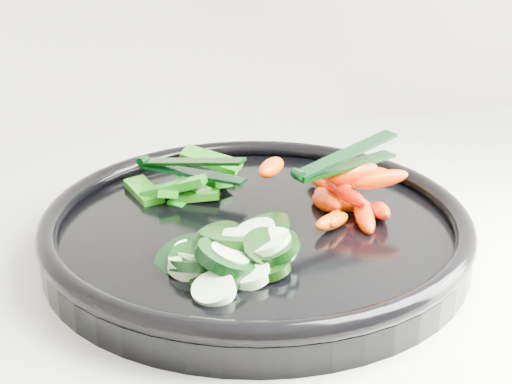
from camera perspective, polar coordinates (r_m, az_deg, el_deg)
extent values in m
cylinder|color=black|center=(0.63, 0.00, -3.55)|extent=(0.38, 0.38, 0.02)
torus|color=black|center=(0.62, 0.00, -2.03)|extent=(0.39, 0.39, 0.02)
cylinder|color=black|center=(0.53, -3.12, -6.89)|extent=(0.06, 0.06, 0.03)
cylinder|color=beige|center=(0.52, -3.39, -7.84)|extent=(0.04, 0.04, 0.02)
cylinder|color=black|center=(0.55, -4.91, -5.86)|extent=(0.04, 0.04, 0.03)
cylinder|color=beige|center=(0.56, -5.00, -5.34)|extent=(0.04, 0.04, 0.02)
cylinder|color=black|center=(0.56, -4.90, -5.66)|extent=(0.05, 0.05, 0.03)
cylinder|color=#D4F1C1|center=(0.56, -5.13, -5.13)|extent=(0.04, 0.04, 0.02)
cylinder|color=black|center=(0.55, 0.83, -6.10)|extent=(0.05, 0.05, 0.02)
cylinder|color=beige|center=(0.54, -0.58, -6.62)|extent=(0.05, 0.05, 0.02)
cylinder|color=black|center=(0.59, -3.08, -3.65)|extent=(0.06, 0.06, 0.02)
cylinder|color=beige|center=(0.58, -2.93, -4.21)|extent=(0.04, 0.04, 0.02)
cylinder|color=black|center=(0.56, -3.70, -5.43)|extent=(0.07, 0.07, 0.02)
cylinder|color=beige|center=(0.55, -5.22, -5.85)|extent=(0.05, 0.05, 0.02)
cylinder|color=black|center=(0.56, -5.84, -5.22)|extent=(0.05, 0.05, 0.03)
cylinder|color=#D4F1C0|center=(0.57, -4.45, -4.78)|extent=(0.05, 0.05, 0.02)
cylinder|color=black|center=(0.55, 1.50, -4.54)|extent=(0.05, 0.05, 0.03)
cylinder|color=#E4F7C6|center=(0.56, 1.16, -4.37)|extent=(0.05, 0.05, 0.03)
cylinder|color=black|center=(0.57, -2.21, -3.79)|extent=(0.07, 0.07, 0.02)
cylinder|color=beige|center=(0.57, -1.62, -3.55)|extent=(0.03, 0.03, 0.02)
cylinder|color=black|center=(0.54, -2.47, -5.32)|extent=(0.06, 0.06, 0.03)
cylinder|color=beige|center=(0.54, -2.19, -5.18)|extent=(0.04, 0.04, 0.02)
cylinder|color=black|center=(0.55, 0.97, -4.59)|extent=(0.06, 0.06, 0.03)
cylinder|color=beige|center=(0.56, 1.62, -4.37)|extent=(0.04, 0.04, 0.03)
cylinder|color=black|center=(0.59, 0.72, -2.83)|extent=(0.05, 0.05, 0.02)
cylinder|color=#E1F7C5|center=(0.58, -0.07, -3.32)|extent=(0.04, 0.04, 0.02)
ellipsoid|color=#EF3600|center=(0.63, 8.67, -1.91)|extent=(0.03, 0.05, 0.03)
ellipsoid|color=#E13D00|center=(0.61, 6.10, -2.34)|extent=(0.04, 0.04, 0.02)
ellipsoid|color=#FB4300|center=(0.65, 5.66, -0.81)|extent=(0.03, 0.05, 0.03)
ellipsoid|color=red|center=(0.64, 9.89, -1.46)|extent=(0.02, 0.05, 0.03)
ellipsoid|color=#FF2700|center=(0.66, 5.59, -0.36)|extent=(0.02, 0.04, 0.02)
ellipsoid|color=red|center=(0.62, 6.32, -2.16)|extent=(0.03, 0.04, 0.02)
ellipsoid|color=#DA3D00|center=(0.65, 7.13, -0.89)|extent=(0.05, 0.02, 0.03)
ellipsoid|color=#E04A00|center=(0.71, 7.31, 1.26)|extent=(0.02, 0.05, 0.02)
ellipsoid|color=#DD4E00|center=(0.70, 5.27, 0.85)|extent=(0.03, 0.05, 0.02)
ellipsoid|color=#F31500|center=(0.67, 7.59, 0.97)|extent=(0.03, 0.05, 0.03)
ellipsoid|color=red|center=(0.65, 6.58, 0.61)|extent=(0.02, 0.05, 0.03)
ellipsoid|color=red|center=(0.63, 7.46, -0.24)|extent=(0.03, 0.05, 0.02)
ellipsoid|color=#FF3800|center=(0.68, 9.15, 1.39)|extent=(0.05, 0.02, 0.02)
ellipsoid|color=#FF1E00|center=(0.64, 6.94, 1.53)|extent=(0.05, 0.03, 0.02)
ellipsoid|color=#FD3000|center=(0.65, 1.25, 1.98)|extent=(0.04, 0.05, 0.02)
ellipsoid|color=#DD5100|center=(0.64, 7.81, 1.49)|extent=(0.05, 0.03, 0.02)
ellipsoid|color=#E15800|center=(0.63, 10.01, 1.01)|extent=(0.05, 0.02, 0.02)
cube|color=#146209|center=(0.69, -4.90, 0.25)|extent=(0.03, 0.05, 0.02)
cube|color=#0E690A|center=(0.70, -4.37, 0.75)|extent=(0.06, 0.05, 0.03)
cube|color=#1D740B|center=(0.71, -3.69, 0.90)|extent=(0.04, 0.06, 0.02)
cube|color=#216809|center=(0.67, -4.89, -0.33)|extent=(0.05, 0.03, 0.01)
cube|color=#0A6B0E|center=(0.68, -5.46, 0.07)|extent=(0.05, 0.06, 0.02)
cube|color=#09670A|center=(0.69, -8.97, 0.09)|extent=(0.04, 0.06, 0.01)
cube|color=#0B7311|center=(0.69, -7.20, 0.12)|extent=(0.02, 0.07, 0.03)
cube|color=#0A6509|center=(0.67, -6.59, 0.40)|extent=(0.06, 0.04, 0.03)
cube|color=#0A7111|center=(0.73, -3.61, 2.58)|extent=(0.06, 0.05, 0.02)
cylinder|color=black|center=(0.60, 3.40, 1.41)|extent=(0.01, 0.01, 0.01)
cube|color=black|center=(0.64, 7.24, 2.09)|extent=(0.11, 0.06, 0.00)
cube|color=black|center=(0.64, 7.29, 3.06)|extent=(0.11, 0.06, 0.02)
cylinder|color=black|center=(0.71, -9.02, 2.53)|extent=(0.01, 0.01, 0.01)
cube|color=black|center=(0.69, -5.14, 1.53)|extent=(0.10, 0.08, 0.00)
cube|color=black|center=(0.68, -5.17, 2.43)|extent=(0.10, 0.08, 0.02)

